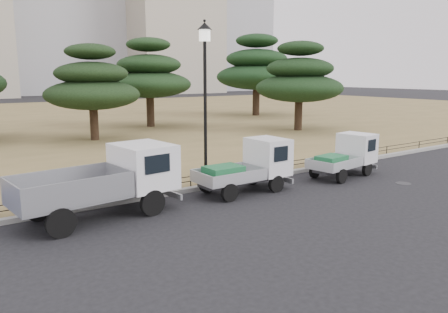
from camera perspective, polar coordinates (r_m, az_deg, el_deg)
ground at (r=14.87m, az=4.42°, el=-6.11°), size 220.00×220.00×0.00m
lawn at (r=42.79m, az=-22.44°, el=4.25°), size 120.00×56.00×0.15m
curb at (r=16.86m, az=-1.16°, el=-3.76°), size 120.00×0.25×0.16m
truck_large at (r=13.73m, az=-15.10°, el=-2.84°), size 4.99×2.40×2.10m
truck_kei_front at (r=16.15m, az=3.34°, el=-1.26°), size 3.62×1.60×1.91m
truck_kei_rear at (r=19.32m, az=15.65°, el=0.11°), size 3.50×1.85×1.75m
street_lamp at (r=16.45m, az=-2.50°, el=10.38°), size 0.54×0.54×5.99m
pipe_fence at (r=16.90m, az=-1.45°, el=-2.48°), size 38.00×0.04×0.40m
manhole at (r=18.85m, az=22.37°, el=-3.26°), size 0.60×0.60×0.01m
pine_center_left at (r=28.87m, az=-16.85°, el=8.93°), size 5.91×5.91×6.01m
pine_center_right at (r=35.41m, az=-9.73°, el=10.38°), size 6.55×6.55×6.95m
pine_east_near at (r=33.15m, az=9.83°, el=9.91°), size 6.47×6.47×6.53m
pine_east_far at (r=44.79m, az=4.26°, el=11.35°), size 8.05×8.05×8.08m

